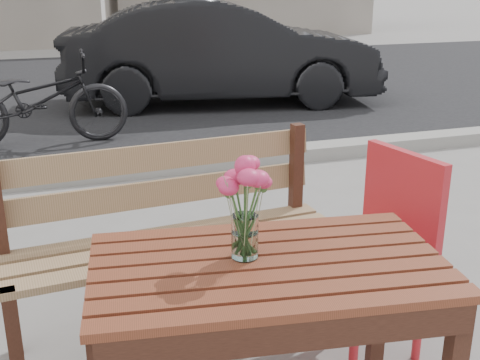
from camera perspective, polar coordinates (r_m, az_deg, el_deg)
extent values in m
cube|color=black|center=(8.92, -15.47, 8.03)|extent=(30.00, 8.00, 0.00)
cube|color=gray|center=(5.03, -12.77, 0.80)|extent=(30.00, 0.25, 0.12)
cube|color=brown|center=(1.96, 2.73, -8.09)|extent=(1.22, 0.82, 0.03)
cube|color=black|center=(2.35, -11.97, -13.51)|extent=(0.06, 0.06, 0.68)
cube|color=black|center=(2.52, 13.02, -11.17)|extent=(0.06, 0.06, 0.68)
cube|color=olive|center=(2.62, -6.26, -6.19)|extent=(1.52, 0.53, 0.03)
cube|color=olive|center=(2.73, -7.81, 0.45)|extent=(1.49, 0.15, 0.41)
cube|color=black|center=(2.50, -20.51, -14.73)|extent=(0.06, 0.06, 0.49)
cube|color=black|center=(2.84, 8.46, -9.44)|extent=(0.06, 0.06, 0.49)
cube|color=black|center=(2.70, -21.43, -7.17)|extent=(0.06, 0.06, 0.91)
cube|color=black|center=(3.02, 5.32, -3.16)|extent=(0.06, 0.06, 0.91)
cube|color=red|center=(2.60, 11.60, -7.28)|extent=(0.52, 0.52, 0.04)
cube|color=red|center=(2.64, 15.19, -1.75)|extent=(0.13, 0.44, 0.42)
cylinder|color=red|center=(2.74, 5.93, -11.20)|extent=(0.04, 0.04, 0.43)
cylinder|color=red|center=(2.50, 10.80, -14.62)|extent=(0.04, 0.04, 0.43)
cylinder|color=red|center=(2.93, 11.67, -9.30)|extent=(0.04, 0.04, 0.43)
cylinder|color=red|center=(2.72, 16.68, -12.20)|extent=(0.04, 0.04, 0.43)
cylinder|color=white|center=(1.95, 0.46, -5.38)|extent=(0.09, 0.09, 0.15)
cylinder|color=#3D6E33|center=(1.93, 0.46, -3.40)|extent=(0.05, 0.05, 0.29)
imported|color=black|center=(7.79, -1.79, 12.02)|extent=(4.12, 2.02, 1.30)
imported|color=black|center=(6.14, -18.66, 7.24)|extent=(1.71, 0.63, 0.89)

